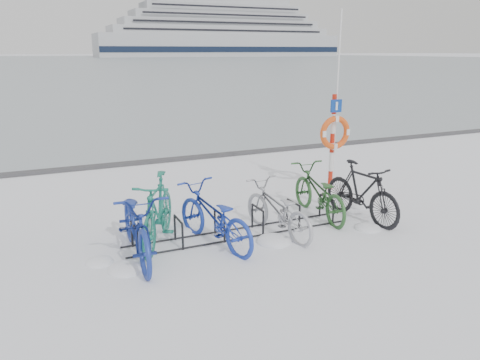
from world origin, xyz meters
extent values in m
plane|color=white|center=(0.00, 0.00, 0.00)|extent=(900.00, 900.00, 0.00)
cube|color=#96A2A9|center=(0.00, 155.00, 0.01)|extent=(400.00, 298.00, 0.02)
cube|color=#3F3F42|center=(0.00, 5.90, 0.05)|extent=(400.00, 0.25, 0.10)
cylinder|color=black|center=(-1.80, -0.22, 0.22)|extent=(0.04, 0.04, 0.44)
cylinder|color=black|center=(-1.80, 0.22, 0.22)|extent=(0.04, 0.04, 0.44)
cylinder|color=black|center=(-1.80, 0.00, 0.44)|extent=(0.04, 0.44, 0.04)
cylinder|color=black|center=(-1.08, -0.22, 0.22)|extent=(0.04, 0.04, 0.44)
cylinder|color=black|center=(-1.08, 0.22, 0.22)|extent=(0.04, 0.04, 0.44)
cylinder|color=black|center=(-1.08, 0.00, 0.44)|extent=(0.04, 0.44, 0.04)
cylinder|color=black|center=(-0.36, -0.22, 0.22)|extent=(0.04, 0.04, 0.44)
cylinder|color=black|center=(-0.36, 0.22, 0.22)|extent=(0.04, 0.04, 0.44)
cylinder|color=black|center=(-0.36, 0.00, 0.44)|extent=(0.04, 0.44, 0.04)
cylinder|color=black|center=(0.36, -0.22, 0.22)|extent=(0.04, 0.04, 0.44)
cylinder|color=black|center=(0.36, 0.22, 0.22)|extent=(0.04, 0.04, 0.44)
cylinder|color=black|center=(0.36, 0.00, 0.44)|extent=(0.04, 0.44, 0.04)
cylinder|color=black|center=(1.08, -0.22, 0.22)|extent=(0.04, 0.04, 0.44)
cylinder|color=black|center=(1.08, 0.22, 0.22)|extent=(0.04, 0.04, 0.44)
cylinder|color=black|center=(1.08, 0.00, 0.44)|extent=(0.04, 0.44, 0.04)
cylinder|color=black|center=(1.80, -0.22, 0.22)|extent=(0.04, 0.04, 0.44)
cylinder|color=black|center=(1.80, 0.22, 0.22)|extent=(0.04, 0.04, 0.44)
cylinder|color=black|center=(1.80, 0.00, 0.44)|extent=(0.04, 0.44, 0.04)
cylinder|color=black|center=(0.00, -0.22, 0.02)|extent=(4.00, 0.03, 0.03)
cylinder|color=black|center=(0.00, 0.22, 0.02)|extent=(4.00, 0.03, 0.03)
cylinder|color=red|center=(3.04, 1.69, 0.22)|extent=(0.10, 0.10, 0.43)
cylinder|color=silver|center=(3.04, 1.69, 0.65)|extent=(0.10, 0.10, 0.43)
cylinder|color=red|center=(3.04, 1.69, 1.08)|extent=(0.10, 0.10, 0.43)
cylinder|color=silver|center=(3.04, 1.69, 1.52)|extent=(0.10, 0.10, 0.43)
cylinder|color=red|center=(3.04, 1.69, 1.95)|extent=(0.10, 0.10, 0.43)
torus|color=#EA5116|center=(3.04, 1.60, 1.33)|extent=(0.76, 0.13, 0.76)
cube|color=navy|center=(3.04, 1.61, 1.92)|extent=(0.28, 0.03, 0.28)
cylinder|color=silver|center=(3.14, 1.74, 1.97)|extent=(0.04, 0.04, 3.94)
cube|color=silver|center=(90.01, 226.26, 5.42)|extent=(126.42, 23.48, 10.84)
cube|color=black|center=(90.01, 214.48, 3.61)|extent=(126.42, 0.30, 2.71)
cube|color=black|center=(90.01, 238.05, 3.61)|extent=(126.42, 0.30, 2.71)
cube|color=silver|center=(90.01, 226.26, 12.64)|extent=(112.88, 21.67, 3.61)
cube|color=silver|center=(90.01, 226.26, 19.87)|extent=(91.20, 18.96, 3.61)
cube|color=silver|center=(90.01, 226.26, 27.09)|extent=(69.53, 16.25, 3.61)
cube|color=black|center=(90.01, 215.24, 16.25)|extent=(99.33, 0.20, 10.84)
imported|color=navy|center=(-1.78, -0.17, 0.57)|extent=(0.86, 2.22, 1.15)
imported|color=#1B735E|center=(-1.36, 0.20, 0.59)|extent=(1.39, 2.00, 1.18)
imported|color=#1C37A9|center=(-0.54, -0.21, 0.52)|extent=(1.17, 2.08, 1.03)
imported|color=#A8A9AF|center=(0.63, -0.23, 0.48)|extent=(0.92, 1.90, 0.95)
imported|color=#295628|center=(1.78, 0.27, 0.51)|extent=(0.81, 1.98, 1.01)
imported|color=black|center=(2.44, -0.20, 0.56)|extent=(0.76, 1.92, 1.13)
ellipsoid|color=white|center=(-2.38, -0.17, 0.00)|extent=(0.42, 0.42, 0.15)
ellipsoid|color=white|center=(2.86, 0.36, 0.00)|extent=(0.40, 0.40, 0.14)
ellipsoid|color=white|center=(2.23, -0.69, 0.00)|extent=(0.49, 0.49, 0.17)
ellipsoid|color=white|center=(-2.05, -0.57, 0.00)|extent=(0.56, 0.56, 0.19)
ellipsoid|color=white|center=(0.41, -0.53, 0.00)|extent=(0.61, 0.61, 0.21)
ellipsoid|color=white|center=(-0.88, 0.50, 0.00)|extent=(0.38, 0.38, 0.13)
ellipsoid|color=white|center=(0.98, 0.50, 0.00)|extent=(0.49, 0.49, 0.17)
camera|label=1|loc=(-3.06, -6.95, 3.09)|focal=35.00mm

